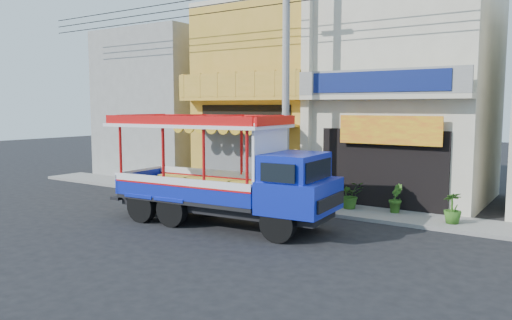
{
  "coord_description": "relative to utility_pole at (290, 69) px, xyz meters",
  "views": [
    {
      "loc": [
        8.08,
        -12.1,
        3.72
      ],
      "look_at": [
        -1.74,
        2.5,
        1.82
      ],
      "focal_mm": 35.0,
      "sensor_mm": 36.0,
      "label": 1
    }
  ],
  "objects": [
    {
      "name": "shophouse_left",
      "position": [
        -3.15,
        4.66,
        -0.92
      ],
      "size": [
        6.0,
        7.5,
        8.24
      ],
      "color": "gold",
      "rests_on": "ground"
    },
    {
      "name": "filler_building_left",
      "position": [
        -10.15,
        4.7,
        -1.23
      ],
      "size": [
        6.0,
        6.0,
        7.6
      ],
      "primitive_type": "cube",
      "color": "gray",
      "rests_on": "ground"
    },
    {
      "name": "potted_plant_c",
      "position": [
        5.54,
        0.51,
        -4.43
      ],
      "size": [
        0.77,
        0.77,
        0.97
      ],
      "primitive_type": "imported",
      "rotation": [
        0.0,
        0.0,
        3.94
      ],
      "color": "#31621C",
      "rests_on": "sidewalk"
    },
    {
      "name": "utility_pole",
      "position": [
        0.0,
        0.0,
        0.0
      ],
      "size": [
        28.0,
        0.26,
        9.0
      ],
      "color": "gray",
      "rests_on": "ground"
    },
    {
      "name": "sidewalk",
      "position": [
        0.85,
        0.7,
        -4.97
      ],
      "size": [
        30.0,
        2.0,
        0.12
      ],
      "primitive_type": "cube",
      "color": "slate",
      "rests_on": "ground"
    },
    {
      "name": "potted_plant_a",
      "position": [
        2.01,
        0.87,
        -4.43
      ],
      "size": [
        1.14,
        1.15,
        0.96
      ],
      "primitive_type": "imported",
      "rotation": [
        0.0,
        0.0,
        0.8
      ],
      "color": "#31621C",
      "rests_on": "sidewalk"
    },
    {
      "name": "shophouse_right",
      "position": [
        2.85,
        4.66,
        -0.93
      ],
      "size": [
        6.0,
        6.75,
        8.24
      ],
      "color": "beige",
      "rests_on": "ground"
    },
    {
      "name": "ground",
      "position": [
        0.85,
        -3.3,
        -5.03
      ],
      "size": [
        90.0,
        90.0,
        0.0
      ],
      "primitive_type": "plane",
      "color": "black",
      "rests_on": "ground"
    },
    {
      "name": "party_pilaster",
      "position": [
        -0.15,
        1.55,
        -1.03
      ],
      "size": [
        0.35,
        0.3,
        8.0
      ],
      "primitive_type": "cube",
      "color": "beige",
      "rests_on": "ground"
    },
    {
      "name": "songthaew_truck",
      "position": [
        -0.04,
        -3.18,
        -3.38
      ],
      "size": [
        7.52,
        2.94,
        3.44
      ],
      "color": "black",
      "rests_on": "ground"
    },
    {
      "name": "green_sign",
      "position": [
        -6.59,
        0.53,
        -4.53
      ],
      "size": [
        0.6,
        0.3,
        0.92
      ],
      "color": "black",
      "rests_on": "sidewalk"
    },
    {
      "name": "potted_plant_b",
      "position": [
        3.55,
        1.1,
        -4.43
      ],
      "size": [
        0.57,
        0.64,
        0.97
      ],
      "primitive_type": "imported",
      "rotation": [
        0.0,
        0.0,
        1.88
      ],
      "color": "#31621C",
      "rests_on": "sidewalk"
    }
  ]
}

